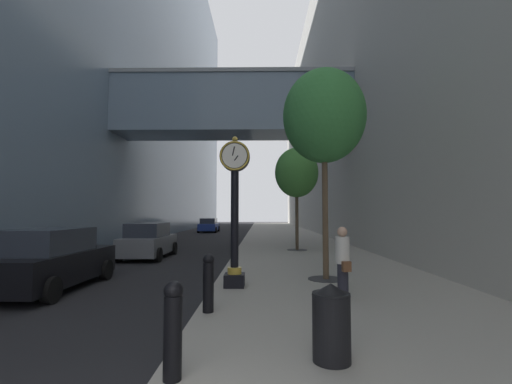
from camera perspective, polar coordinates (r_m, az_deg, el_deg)
The scene contains 14 objects.
ground_plane at distance 28.98m, azimuth -1.90°, elevation -7.80°, with size 110.00×110.00×0.00m, color black.
sidewalk_right at distance 32.01m, azimuth 4.71°, elevation -7.26°, with size 7.04×80.00×0.14m, color #9E998E.
building_block_left at distance 38.83m, azimuth -21.89°, elevation 23.67°, with size 24.26×80.00×39.64m.
building_block_right at distance 35.27m, azimuth 18.18°, elevation 15.07°, with size 9.00×80.00×26.61m.
street_clock at distance 9.56m, azimuth -3.56°, elevation -1.91°, with size 0.84×0.55×4.18m.
bollard_nearest at distance 4.61m, azimuth -13.65°, elevation -21.09°, with size 0.24×0.24×1.18m.
bollard_second at distance 7.33m, azimuth -7.92°, elevation -14.50°, with size 0.24×0.24×1.18m.
street_tree_near at distance 11.21m, azimuth 11.24°, elevation 12.15°, with size 2.57×2.57×6.54m.
street_tree_mid_near at distance 19.14m, azimuth 6.76°, elevation 3.16°, with size 2.39×2.39×5.64m.
trash_bin at distance 5.12m, azimuth 12.41°, elevation -20.23°, with size 0.53×0.53×1.05m.
pedestrian_walking at distance 8.73m, azimuth 14.22°, elevation -10.86°, with size 0.40×0.49×1.69m.
car_blue_near at distance 39.47m, azimuth -7.84°, elevation -5.51°, with size 2.16×4.49×1.58m.
car_black_mid at distance 11.39m, azimuth -30.90°, elevation -9.72°, with size 1.99×4.32×1.72m.
car_grey_far at distance 17.47m, azimuth -17.41°, elevation -7.78°, with size 1.99×4.16×1.69m.
Camera 1 is at (1.34, -1.87, 2.16)m, focal length 24.07 mm.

